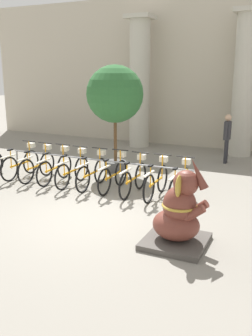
% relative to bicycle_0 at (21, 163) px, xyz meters
% --- Properties ---
extents(ground_plane, '(60.00, 60.00, 0.00)m').
position_rel_bicycle_0_xyz_m(ground_plane, '(3.39, -1.82, -0.42)').
color(ground_plane, gray).
extents(building_facade, '(20.00, 0.20, 6.00)m').
position_rel_bicycle_0_xyz_m(building_facade, '(3.39, 6.78, 2.58)').
color(building_facade, '#BCB29E').
rests_on(building_facade, ground_plane).
extents(column_left, '(1.02, 1.02, 5.16)m').
position_rel_bicycle_0_xyz_m(column_left, '(1.35, 5.78, 2.20)').
color(column_left, '#BCB7A8').
rests_on(column_left, ground_plane).
extents(column_right, '(1.02, 1.02, 5.16)m').
position_rel_bicycle_0_xyz_m(column_right, '(5.43, 5.78, 2.20)').
color(column_right, '#BCB7A8').
rests_on(column_right, ground_plane).
extents(bike_rack, '(5.49, 0.05, 0.77)m').
position_rel_bicycle_0_xyz_m(bike_rack, '(2.45, 0.13, 0.22)').
color(bike_rack, gray).
rests_on(bike_rack, ground_plane).
extents(bicycle_0, '(0.48, 1.68, 1.02)m').
position_rel_bicycle_0_xyz_m(bicycle_0, '(0.00, 0.00, 0.00)').
color(bicycle_0, black).
rests_on(bicycle_0, ground_plane).
extents(bicycle_1, '(0.48, 1.68, 1.02)m').
position_rel_bicycle_0_xyz_m(bicycle_1, '(0.61, -0.01, 0.00)').
color(bicycle_1, black).
rests_on(bicycle_1, ground_plane).
extents(bicycle_2, '(0.48, 1.68, 1.02)m').
position_rel_bicycle_0_xyz_m(bicycle_2, '(1.22, 0.01, 0.00)').
color(bicycle_2, black).
rests_on(bicycle_2, ground_plane).
extents(bicycle_3, '(0.48, 1.68, 1.02)m').
position_rel_bicycle_0_xyz_m(bicycle_3, '(1.84, -0.03, 0.00)').
color(bicycle_3, black).
rests_on(bicycle_3, ground_plane).
extents(bicycle_4, '(0.48, 1.68, 1.02)m').
position_rel_bicycle_0_xyz_m(bicycle_4, '(2.45, -0.00, 0.00)').
color(bicycle_4, black).
rests_on(bicycle_4, ground_plane).
extents(bicycle_5, '(0.48, 1.68, 1.02)m').
position_rel_bicycle_0_xyz_m(bicycle_5, '(3.06, 0.04, 0.00)').
color(bicycle_5, black).
rests_on(bicycle_5, ground_plane).
extents(bicycle_6, '(0.48, 1.68, 1.02)m').
position_rel_bicycle_0_xyz_m(bicycle_6, '(3.67, -0.02, 0.00)').
color(bicycle_6, black).
rests_on(bicycle_6, ground_plane).
extents(bicycle_7, '(0.48, 1.68, 1.02)m').
position_rel_bicycle_0_xyz_m(bicycle_7, '(4.28, -0.01, 0.00)').
color(bicycle_7, black).
rests_on(bicycle_7, ground_plane).
extents(bicycle_8, '(0.48, 1.68, 1.02)m').
position_rel_bicycle_0_xyz_m(bicycle_8, '(4.89, -0.02, 0.00)').
color(bicycle_8, black).
rests_on(bicycle_8, ground_plane).
extents(elephant_statue, '(1.12, 1.12, 1.68)m').
position_rel_bicycle_0_xyz_m(elephant_statue, '(5.58, -2.34, 0.15)').
color(elephant_statue, '#4C4742').
rests_on(elephant_statue, ground_plane).
extents(person_pedestrian, '(0.22, 0.47, 1.67)m').
position_rel_bicycle_0_xyz_m(person_pedestrian, '(5.19, 4.32, 0.58)').
color(person_pedestrian, '#28282D').
rests_on(person_pedestrian, ground_plane).
extents(potted_tree, '(1.73, 1.73, 3.26)m').
position_rel_bicycle_0_xyz_m(potted_tree, '(2.23, 1.81, 1.91)').
color(potted_tree, '#4C4C4C').
rests_on(potted_tree, ground_plane).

